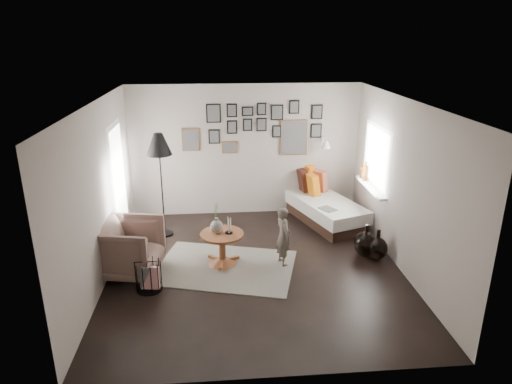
{
  "coord_description": "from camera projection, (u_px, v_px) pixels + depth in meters",
  "views": [
    {
      "loc": [
        -0.54,
        -6.34,
        3.51
      ],
      "look_at": [
        0.05,
        0.5,
        1.1
      ],
      "focal_mm": 32.0,
      "sensor_mm": 36.0,
      "label": 1
    }
  ],
  "objects": [
    {
      "name": "rug",
      "position": [
        225.0,
        267.0,
        7.2
      ],
      "size": [
        2.43,
        1.99,
        0.01
      ],
      "primitive_type": "cube",
      "rotation": [
        0.0,
        0.0,
        -0.27
      ],
      "color": "#BAB4A3",
      "rests_on": "ground"
    },
    {
      "name": "wall_back",
      "position": [
        245.0,
        151.0,
        8.99
      ],
      "size": [
        4.5,
        0.0,
        4.5
      ],
      "primitive_type": "plane",
      "rotation": [
        1.57,
        0.0,
        0.0
      ],
      "color": "#9E938A",
      "rests_on": "ground"
    },
    {
      "name": "wall_sconce",
      "position": [
        326.0,
        144.0,
        8.81
      ],
      "size": [
        0.18,
        0.36,
        0.16
      ],
      "color": "white",
      "rests_on": "wall_back"
    },
    {
      "name": "armchair",
      "position": [
        128.0,
        248.0,
        6.89
      ],
      "size": [
        1.09,
        1.06,
        0.85
      ],
      "primitive_type": "imported",
      "rotation": [
        0.0,
        0.0,
        1.38
      ],
      "color": "brown",
      "rests_on": "ground"
    },
    {
      "name": "wall_left",
      "position": [
        100.0,
        195.0,
        6.55
      ],
      "size": [
        0.0,
        4.8,
        4.8
      ],
      "primitive_type": "plane",
      "rotation": [
        1.57,
        0.0,
        1.57
      ],
      "color": "#9E938A",
      "rests_on": "ground"
    },
    {
      "name": "vase",
      "position": [
        217.0,
        224.0,
        7.09
      ],
      "size": [
        0.2,
        0.2,
        0.49
      ],
      "color": "black",
      "rests_on": "pedestal_table"
    },
    {
      "name": "wall_right",
      "position": [
        403.0,
        186.0,
        6.91
      ],
      "size": [
        0.0,
        4.8,
        4.8
      ],
      "primitive_type": "plane",
      "rotation": [
        1.57,
        0.0,
        -1.57
      ],
      "color": "#9E938A",
      "rests_on": "ground"
    },
    {
      "name": "ceiling",
      "position": [
        256.0,
        102.0,
        6.3
      ],
      "size": [
        4.8,
        4.8,
        0.0
      ],
      "primitive_type": "plane",
      "rotation": [
        3.14,
        0.0,
        0.0
      ],
      "color": "white",
      "rests_on": "wall_back"
    },
    {
      "name": "ground",
      "position": [
        256.0,
        269.0,
        7.16
      ],
      "size": [
        4.8,
        4.8,
        0.0
      ],
      "primitive_type": "plane",
      "color": "black",
      "rests_on": "ground"
    },
    {
      "name": "armchair_cushion",
      "position": [
        131.0,
        243.0,
        6.92
      ],
      "size": [
        0.46,
        0.47,
        0.17
      ],
      "primitive_type": "cube",
      "rotation": [
        -0.21,
        0.0,
        -0.22
      ],
      "color": "silver",
      "rests_on": "armchair"
    },
    {
      "name": "candles",
      "position": [
        229.0,
        226.0,
        7.1
      ],
      "size": [
        0.12,
        0.12,
        0.25
      ],
      "color": "black",
      "rests_on": "pedestal_table"
    },
    {
      "name": "demijohn_small",
      "position": [
        377.0,
        248.0,
        7.4
      ],
      "size": [
        0.33,
        0.33,
        0.51
      ],
      "color": "black",
      "rests_on": "ground"
    },
    {
      "name": "floor_lamp",
      "position": [
        159.0,
        148.0,
        7.84
      ],
      "size": [
        0.44,
        0.44,
        1.88
      ],
      "rotation": [
        0.0,
        0.0,
        -0.43
      ],
      "color": "black",
      "rests_on": "ground"
    },
    {
      "name": "daybed",
      "position": [
        322.0,
        205.0,
        8.98
      ],
      "size": [
        1.47,
        2.16,
        0.98
      ],
      "rotation": [
        0.0,
        0.0,
        0.34
      ],
      "color": "black",
      "rests_on": "ground"
    },
    {
      "name": "pedestal_table",
      "position": [
        222.0,
        250.0,
        7.22
      ],
      "size": [
        0.68,
        0.68,
        0.54
      ],
      "rotation": [
        0.0,
        0.0,
        0.1
      ],
      "color": "brown",
      "rests_on": "ground"
    },
    {
      "name": "demijohn_large",
      "position": [
        366.0,
        244.0,
        7.49
      ],
      "size": [
        0.38,
        0.38,
        0.57
      ],
      "color": "black",
      "rests_on": "ground"
    },
    {
      "name": "wall_front",
      "position": [
        276.0,
        270.0,
        4.48
      ],
      "size": [
        4.5,
        0.0,
        4.5
      ],
      "primitive_type": "plane",
      "rotation": [
        -1.57,
        0.0,
        0.0
      ],
      "color": "#9E938A",
      "rests_on": "ground"
    },
    {
      "name": "window_right",
      "position": [
        368.0,
        182.0,
        8.29
      ],
      "size": [
        0.15,
        1.32,
        1.3
      ],
      "color": "white",
      "rests_on": "wall_right"
    },
    {
      "name": "door_left",
      "position": [
        119.0,
        185.0,
        7.76
      ],
      "size": [
        0.0,
        2.14,
        2.14
      ],
      "color": "white",
      "rests_on": "wall_left"
    },
    {
      "name": "gallery_wall",
      "position": [
        260.0,
        128.0,
        8.85
      ],
      "size": [
        2.74,
        0.03,
        1.08
      ],
      "color": "brown",
      "rests_on": "wall_back"
    },
    {
      "name": "child",
      "position": [
        283.0,
        236.0,
        7.16
      ],
      "size": [
        0.33,
        0.4,
        0.97
      ],
      "primitive_type": "imported",
      "rotation": [
        0.0,
        0.0,
        1.87
      ],
      "color": "#554C43",
      "rests_on": "ground"
    },
    {
      "name": "magazine_on_daybed",
      "position": [
        328.0,
        209.0,
        8.32
      ],
      "size": [
        0.34,
        0.37,
        0.02
      ],
      "primitive_type": "cube",
      "rotation": [
        0.0,
        0.0,
        0.51
      ],
      "color": "black",
      "rests_on": "daybed"
    },
    {
      "name": "magazine_basket",
      "position": [
        149.0,
        276.0,
        6.51
      ],
      "size": [
        0.37,
        0.37,
        0.45
      ],
      "rotation": [
        0.0,
        0.0,
        0.03
      ],
      "color": "black",
      "rests_on": "ground"
    }
  ]
}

